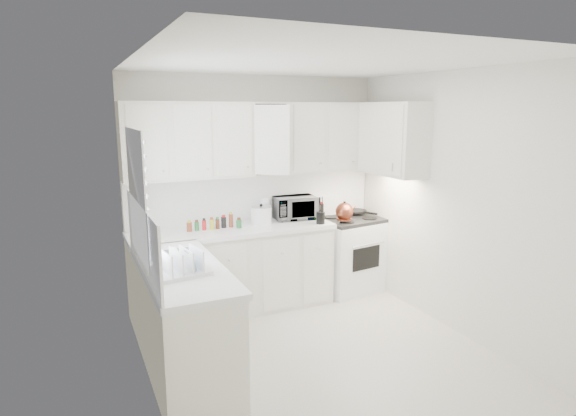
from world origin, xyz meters
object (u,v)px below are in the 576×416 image
microwave (295,205)px  tea_kettle (344,210)px  stove (349,244)px  rice_cooker (261,214)px  dish_rack (180,260)px  utensil_crock (321,210)px

microwave → tea_kettle: bearing=-22.6°
stove → tea_kettle: 0.53m
rice_cooker → dish_rack: bearing=-131.4°
stove → microwave: (-0.70, 0.12, 0.53)m
tea_kettle → microwave: size_ratio=0.54×
rice_cooker → tea_kettle: bearing=-11.3°
stove → rice_cooker: 1.25m
microwave → utensil_crock: microwave is taller
rice_cooker → utensil_crock: size_ratio=0.72×
stove → rice_cooker: rice_cooker is taller
microwave → dish_rack: microwave is taller
tea_kettle → utensil_crock: utensil_crock is taller
microwave → utensil_crock: 0.38m
stove → microwave: size_ratio=2.42×
microwave → utensil_crock: size_ratio=1.52×
microwave → rice_cooker: size_ratio=2.11×
stove → rice_cooker: size_ratio=5.10×
dish_rack → microwave: bearing=31.9°
utensil_crock → rice_cooker: bearing=155.9°
dish_rack → utensil_crock: bearing=21.8°
tea_kettle → rice_cooker: bearing=-171.6°
tea_kettle → rice_cooker: (-0.97, 0.20, 0.00)m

